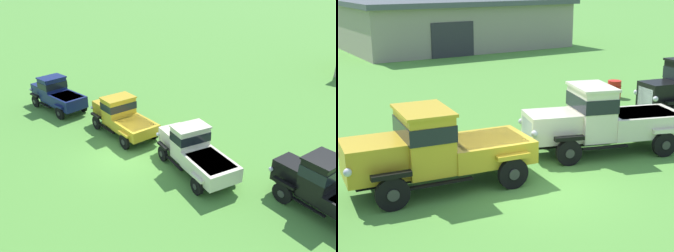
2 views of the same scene
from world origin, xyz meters
TOP-DOWN VIEW (x-y plane):
  - ground_plane at (0.00, 0.00)m, footprint 240.00×240.00m
  - vintage_truck_foreground_near at (-8.47, 0.66)m, footprint 5.06×2.12m
  - vintage_truck_second_in_line at (-2.33, 1.50)m, footprint 5.18×2.60m
  - vintage_truck_midrow_center at (3.33, 1.40)m, footprint 5.33×3.14m
  - vintage_truck_far_side at (8.98, 2.62)m, footprint 4.93×2.46m

SIDE VIEW (x-z plane):
  - ground_plane at x=0.00m, z-range 0.00..0.00m
  - vintage_truck_midrow_center at x=3.33m, z-range -0.03..2.14m
  - vintage_truck_second_in_line at x=-2.33m, z-range 0.01..2.18m
  - vintage_truck_foreground_near at x=-8.47m, z-range 0.00..2.23m
  - vintage_truck_far_side at x=8.98m, z-range -0.01..2.34m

